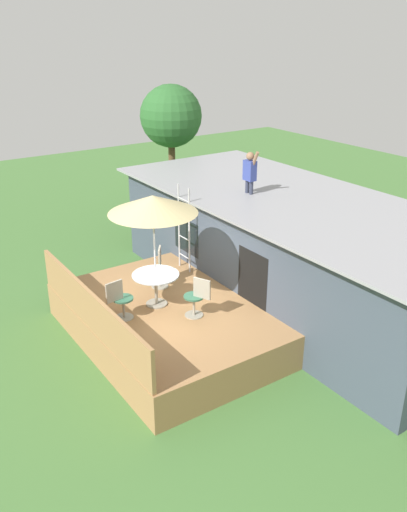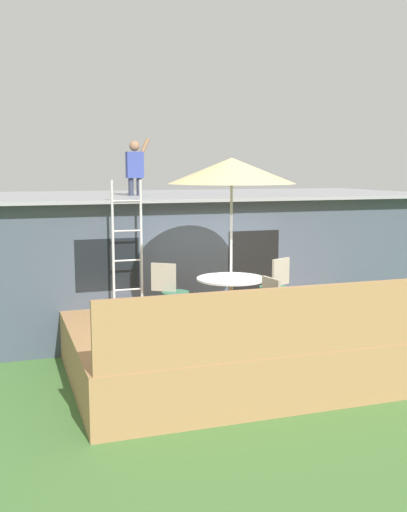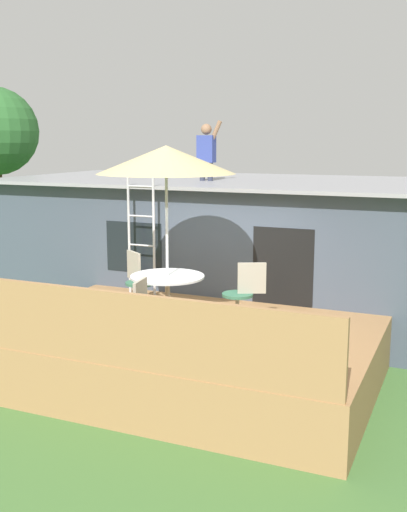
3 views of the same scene
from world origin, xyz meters
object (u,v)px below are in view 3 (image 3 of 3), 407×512
object	(u,v)px
patio_table	(167,287)
step_ladder	(141,231)
person_figure	(207,148)
patio_chair_near	(144,314)
patio_umbrella	(166,160)
patio_chair_right	(243,295)
patio_chair_left	(138,283)

from	to	relation	value
patio_table	step_ladder	bearing A→B (deg)	129.32
person_figure	patio_chair_near	bearing A→B (deg)	-77.67
patio_table	patio_umbrella	distance (m)	1.76
patio_chair_right	patio_chair_near	bearing A→B (deg)	34.74
patio_chair_left	patio_chair_right	bearing A→B (deg)	31.54
patio_umbrella	person_figure	size ratio (longest dim) A/B	2.29
step_ladder	patio_chair_near	size ratio (longest dim) A/B	2.39
patio_umbrella	patio_chair_near	distance (m)	2.12
step_ladder	patio_chair_left	distance (m)	1.29
patio_umbrella	person_figure	distance (m)	3.27
patio_table	person_figure	xyz separation A→B (m)	(-0.76, 3.18, 1.88)
patio_umbrella	patio_chair_right	distance (m)	2.17
patio_chair_near	step_ladder	bearing A→B (deg)	20.75
patio_table	step_ladder	distance (m)	2.07
patio_umbrella	patio_chair_left	xyz separation A→B (m)	(-0.79, 0.54, -1.89)
step_ladder	patio_chair_near	xyz separation A→B (m)	(1.41, -2.50, -0.64)
patio_table	patio_umbrella	size ratio (longest dim) A/B	0.41
patio_chair_left	patio_chair_near	bearing A→B (deg)	-23.38
person_figure	patio_chair_near	size ratio (longest dim) A/B	1.21
patio_umbrella	step_ladder	xyz separation A→B (m)	(-1.27, 1.55, -1.25)
patio_umbrella	step_ladder	distance (m)	2.36
patio_table	person_figure	size ratio (longest dim) A/B	0.94
patio_table	person_figure	distance (m)	3.78
patio_table	step_ladder	size ratio (longest dim) A/B	0.47
patio_umbrella	patio_chair_right	bearing A→B (deg)	25.04
patio_table	patio_chair_near	distance (m)	0.97
step_ladder	person_figure	xyz separation A→B (m)	(0.51, 1.64, 1.37)
patio_chair_right	patio_chair_near	xyz separation A→B (m)	(-0.81, -1.40, 0.00)
patio_chair_right	step_ladder	bearing A→B (deg)	-51.30
patio_umbrella	patio_chair_right	world-z (taller)	patio_umbrella
person_figure	patio_chair_right	size ratio (longest dim) A/B	1.21
step_ladder	patio_chair_left	world-z (taller)	step_ladder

